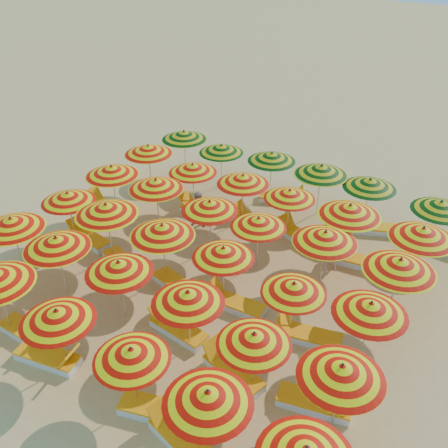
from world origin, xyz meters
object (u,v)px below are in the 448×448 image
Objects in this scene: umbrella_32 at (272,157)px; lounger_4 at (181,439)px; umbrella_6 at (11,223)px; lounger_2 at (49,357)px; umbrella_7 at (56,243)px; umbrella_12 at (68,197)px; lounger_18 at (357,261)px; lounger_14 at (106,206)px; lounger_20 at (375,228)px; umbrella_33 at (321,170)px; umbrella_24 at (148,150)px; umbrella_17 at (371,308)px; lounger_7 at (232,371)px; umbrella_11 at (342,371)px; umbrella_21 at (258,222)px; umbrella_8 at (119,267)px; umbrella_26 at (243,180)px; lounger_6 at (178,329)px; lounger_16 at (255,221)px; umbrella_9 at (188,297)px; umbrella_22 at (325,237)px; lounger_12 at (235,304)px; umbrella_3 at (131,354)px; umbrella_31 at (221,149)px; umbrella_27 at (290,194)px; umbrella_29 at (423,233)px; lounger_9 at (89,238)px; umbrella_28 at (350,210)px; umbrella_20 at (210,206)px; umbrella_16 at (294,288)px; umbrella_15 at (223,252)px; umbrella_10 at (254,339)px; umbrella_34 at (370,184)px; lounger_10 at (121,264)px; umbrella_4 at (208,397)px; lounger_19 at (282,198)px; umbrella_25 at (193,168)px; lounger_13 at (308,335)px; lounger_3 at (158,410)px; umbrella_18 at (112,171)px; lounger_15 at (201,210)px; lounger_1 at (28,333)px; beachgoer_b at (200,210)px; beachgoer_a at (334,249)px; lounger_17 at (299,236)px.

umbrella_32 reaches higher than lounger_4.
umbrella_6 reaches higher than lounger_2.
umbrella_7 reaches higher than umbrella_12.
lounger_14 is at bearing 4.53° from lounger_18.
umbrella_32 is 1.10× the size of lounger_2.
umbrella_33 is at bearing -25.91° from lounger_20.
umbrella_6 reaches higher than umbrella_24.
umbrella_17 is 3.69m from lounger_7.
umbrella_33 is (6.39, 6.19, 0.15)m from umbrella_12.
umbrella_11 is 1.10× the size of umbrella_21.
umbrella_26 is at bearing 88.46° from umbrella_8.
lounger_16 is at bearing -74.62° from lounger_6.
umbrella_22 reaches higher than umbrella_9.
umbrella_21 is at bearing -175.17° from lounger_14.
umbrella_21 is 2.64m from lounger_12.
lounger_2 is (3.68, -4.32, -1.53)m from umbrella_12.
umbrella_22 is at bearing 73.99° from umbrella_3.
umbrella_7 is 1.02× the size of umbrella_9.
umbrella_26 is at bearing -41.97° from umbrella_31.
umbrella_11 is at bearing -55.87° from umbrella_27.
umbrella_29 is 1.18× the size of umbrella_32.
lounger_9 is at bearing -160.63° from umbrella_21.
umbrella_26 is at bearing 176.95° from umbrella_28.
umbrella_20 reaches higher than lounger_14.
lounger_12 is at bearing -178.92° from umbrella_17.
umbrella_26 is 1.32× the size of lounger_6.
umbrella_20 is at bearing 152.16° from umbrella_16.
umbrella_22 is 1.28× the size of umbrella_27.
umbrella_15 is at bearing 178.60° from umbrella_17.
umbrella_10 is 1.02× the size of lounger_20.
lounger_16 is at bearing 176.84° from umbrella_29.
umbrella_34 is 1.24× the size of lounger_10.
umbrella_4 reaches higher than lounger_6.
umbrella_20 is at bearing -121.49° from lounger_19.
umbrella_25 is at bearing 143.01° from umbrella_11.
umbrella_28 is at bearing -94.33° from lounger_13.
lounger_14 is at bearing 164.33° from lounger_10.
lounger_3 is 5.83m from lounger_10.
umbrella_18 reaches higher than lounger_15.
umbrella_26 is at bearing 12.11° from lounger_16.
umbrella_3 is 4.16m from lounger_1.
umbrella_21 is at bearing -60.89° from lounger_4.
lounger_3 is at bearing 91.71° from lounger_12.
umbrella_28 reaches higher than umbrella_20.
beachgoer_a is (5.03, 0.16, 0.08)m from beachgoer_b.
lounger_2 is at bearing 89.69° from lounger_17.
umbrella_33 reaches higher than umbrella_24.
umbrella_4 is at bearing -113.38° from umbrella_17.
lounger_17 is (-1.61, 1.93, -1.64)m from umbrella_22.
lounger_16 is at bearing -11.43° from lounger_18.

